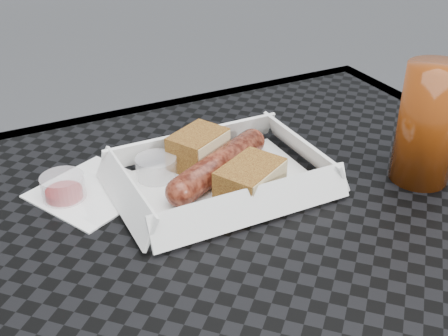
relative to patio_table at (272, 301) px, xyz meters
The scene contains 10 objects.
patio_table is the anchor object (origin of this frame).
food_tray 0.15m from the patio_table, 89.45° to the left, with size 0.22×0.15×0.00m, color white.
bratwurst 0.17m from the patio_table, 87.70° to the left, with size 0.17×0.10×0.03m.
bread_near 0.21m from the patio_table, 90.99° to the left, with size 0.07×0.05×0.04m, color olive.
bread_far 0.14m from the patio_table, 77.67° to the left, with size 0.08×0.05×0.04m, color olive.
veg_garnish 0.12m from the patio_table, 56.19° to the left, with size 0.03×0.03×0.00m.
napkin 0.24m from the patio_table, 126.88° to the left, with size 0.12×0.12×0.00m, color white.
condiment_cup_sauce 0.27m from the patio_table, 132.85° to the left, with size 0.05×0.05×0.03m, color maroon.
condiment_cup_empty 0.21m from the patio_table, 109.09° to the left, with size 0.05×0.05×0.03m, color silver.
drink_glass 0.27m from the patio_table, ahead, with size 0.07×0.07×0.15m, color #602508.
Camera 1 is at (-0.25, -0.38, 1.10)m, focal length 45.00 mm.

